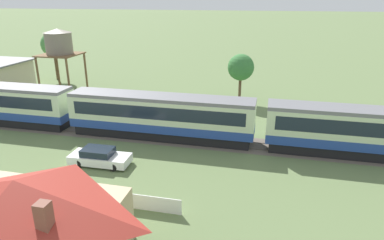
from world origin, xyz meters
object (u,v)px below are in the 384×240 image
parked_car_white (100,157)px  yard_tree_1 (241,68)px  water_tower (59,44)px  passenger_train (163,115)px  yard_tree_2 (53,45)px  cottage_red_roof (22,224)px

parked_car_white → yard_tree_1: bearing=64.5°
water_tower → yard_tree_1: bearing=4.1°
passenger_train → water_tower: water_tower is taller
yard_tree_2 → cottage_red_roof: bearing=-58.4°
cottage_red_roof → yard_tree_1: 31.55m
cottage_red_roof → yard_tree_1: (7.34, 30.63, 1.85)m
parked_car_white → yard_tree_2: size_ratio=0.65×
parked_car_white → yard_tree_1: yard_tree_1 is taller
passenger_train → cottage_red_roof: bearing=-95.2°
water_tower → yard_tree_2: water_tower is taller
water_tower → yard_tree_1: size_ratio=1.44×
water_tower → yard_tree_2: 9.48m
water_tower → cottage_red_roof: (16.35, -28.94, -4.25)m
passenger_train → water_tower: size_ratio=10.47×
water_tower → cottage_red_roof: bearing=-60.5°
yard_tree_1 → cottage_red_roof: bearing=-103.5°
passenger_train → parked_car_white: bearing=-117.2°
water_tower → cottage_red_roof: 33.51m
passenger_train → parked_car_white: passenger_train is taller
water_tower → cottage_red_roof: size_ratio=0.93×
cottage_red_roof → yard_tree_2: 42.64m
parked_car_white → cottage_red_roof: bearing=-81.7°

